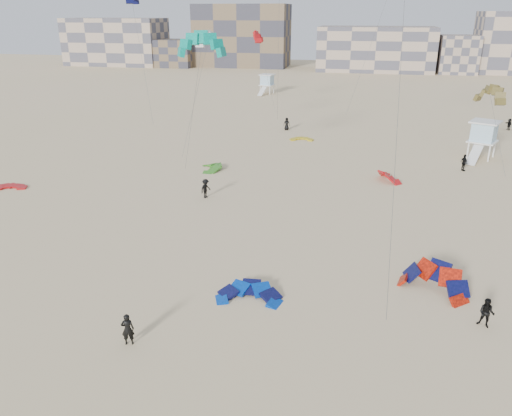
% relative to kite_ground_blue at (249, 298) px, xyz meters
% --- Properties ---
extents(ground, '(320.00, 320.00, 0.00)m').
position_rel_kite_ground_blue_xyz_m(ground, '(-2.78, -2.88, 0.00)').
color(ground, '#D5B68F').
rests_on(ground, ground).
extents(kite_ground_blue, '(4.11, 4.32, 2.30)m').
position_rel_kite_ground_blue_xyz_m(kite_ground_blue, '(0.00, 0.00, 0.00)').
color(kite_ground_blue, '#0038BE').
rests_on(kite_ground_blue, ground).
extents(kite_ground_orange, '(6.00, 5.98, 4.41)m').
position_rel_kite_ground_blue_xyz_m(kite_ground_orange, '(10.80, 3.32, 0.00)').
color(kite_ground_orange, '#FF2209').
rests_on(kite_ground_orange, ground).
extents(kite_ground_red, '(4.86, 4.88, 0.61)m').
position_rel_kite_ground_blue_xyz_m(kite_ground_red, '(-27.42, 14.01, 0.00)').
color(kite_ground_red, red).
rests_on(kite_ground_red, ground).
extents(kite_ground_green, '(4.56, 4.41, 1.90)m').
position_rel_kite_ground_blue_xyz_m(kite_ground_green, '(-10.09, 24.69, 0.00)').
color(kite_ground_green, '#387920').
rests_on(kite_ground_green, ground).
extents(kite_ground_red_far, '(4.07, 3.99, 2.81)m').
position_rel_kite_ground_blue_xyz_m(kite_ground_red_far, '(8.74, 24.83, 0.00)').
color(kite_ground_red_far, red).
rests_on(kite_ground_red_far, ground).
extents(kite_ground_yellow, '(3.07, 3.21, 0.54)m').
position_rel_kite_ground_blue_xyz_m(kite_ground_yellow, '(-2.14, 39.93, 0.00)').
color(kite_ground_yellow, gold).
rests_on(kite_ground_yellow, ground).
extents(kitesurfer_main, '(0.75, 0.61, 1.78)m').
position_rel_kite_ground_blue_xyz_m(kitesurfer_main, '(-5.06, -5.58, 0.89)').
color(kitesurfer_main, black).
rests_on(kitesurfer_main, ground).
extents(kitesurfer_b, '(1.03, 0.94, 1.70)m').
position_rel_kite_ground_blue_xyz_m(kitesurfer_b, '(13.18, 0.00, 0.85)').
color(kitesurfer_b, black).
rests_on(kitesurfer_b, ground).
extents(kitesurfer_c, '(1.09, 1.32, 1.78)m').
position_rel_kite_ground_blue_xyz_m(kitesurfer_c, '(-7.84, 16.04, 0.89)').
color(kitesurfer_c, black).
rests_on(kitesurfer_c, ground).
extents(kitesurfer_d, '(0.87, 1.15, 1.82)m').
position_rel_kite_ground_blue_xyz_m(kitesurfer_d, '(16.66, 29.91, 0.91)').
color(kitesurfer_d, black).
rests_on(kitesurfer_d, ground).
extents(kitesurfer_e, '(0.93, 0.66, 1.79)m').
position_rel_kite_ground_blue_xyz_m(kitesurfer_e, '(-5.06, 45.42, 0.90)').
color(kitesurfer_e, black).
rests_on(kitesurfer_e, ground).
extents(kitesurfer_f, '(0.86, 1.60, 1.65)m').
position_rel_kite_ground_blue_xyz_m(kitesurfer_f, '(26.28, 52.42, 0.82)').
color(kitesurfer_f, black).
rests_on(kitesurfer_f, ground).
extents(kite_fly_teal_a, '(5.38, 4.86, 13.56)m').
position_rel_kite_ground_blue_xyz_m(kite_fly_teal_a, '(-8.65, 18.79, 13.08)').
color(kite_fly_teal_a, '#00AA92').
rests_on(kite_fly_teal_a, ground).
extents(kite_fly_grey, '(4.66, 11.79, 13.03)m').
position_rel_kite_ground_blue_xyz_m(kite_fly_grey, '(-13.10, 34.86, 12.74)').
color(kite_fly_grey, white).
rests_on(kite_fly_grey, ground).
extents(kite_fly_olive, '(4.83, 6.89, 8.40)m').
position_rel_kite_ground_blue_xyz_m(kite_fly_olive, '(18.17, 30.00, 8.00)').
color(kite_fly_olive, brown).
rests_on(kite_fly_olive, ground).
extents(kite_fly_red, '(5.53, 4.73, 12.61)m').
position_rel_kite_ground_blue_xyz_m(kite_fly_red, '(-11.84, 57.16, 12.04)').
color(kite_fly_red, red).
rests_on(kite_fly_red, ground).
extents(lifeguard_tower_near, '(4.06, 6.46, 4.33)m').
position_rel_kite_ground_blue_xyz_m(lifeguard_tower_near, '(19.44, 35.80, 2.15)').
color(lifeguard_tower_near, white).
rests_on(lifeguard_tower_near, ground).
extents(lifeguard_tower_far, '(3.30, 5.69, 3.95)m').
position_rel_kite_ground_blue_xyz_m(lifeguard_tower_far, '(-14.47, 78.12, 1.96)').
color(lifeguard_tower_far, white).
rests_on(lifeguard_tower_far, ground).
extents(condo_west_a, '(30.00, 15.00, 14.00)m').
position_rel_kite_ground_blue_xyz_m(condo_west_a, '(-72.78, 127.12, 7.00)').
color(condo_west_a, tan).
rests_on(condo_west_a, ground).
extents(condo_west_b, '(28.00, 14.00, 18.00)m').
position_rel_kite_ground_blue_xyz_m(condo_west_b, '(-32.78, 131.12, 9.00)').
color(condo_west_b, brown).
rests_on(condo_west_b, ground).
extents(condo_mid, '(32.00, 16.00, 12.00)m').
position_rel_kite_ground_blue_xyz_m(condo_mid, '(7.22, 127.12, 6.00)').
color(condo_mid, tan).
rests_on(condo_mid, ground).
extents(condo_fill_left, '(12.00, 10.00, 8.00)m').
position_rel_kite_ground_blue_xyz_m(condo_fill_left, '(-52.78, 125.12, 4.00)').
color(condo_fill_left, brown).
rests_on(condo_fill_left, ground).
extents(condo_fill_right, '(10.00, 10.00, 10.00)m').
position_rel_kite_ground_blue_xyz_m(condo_fill_right, '(29.22, 125.12, 5.00)').
color(condo_fill_right, tan).
rests_on(condo_fill_right, ground).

